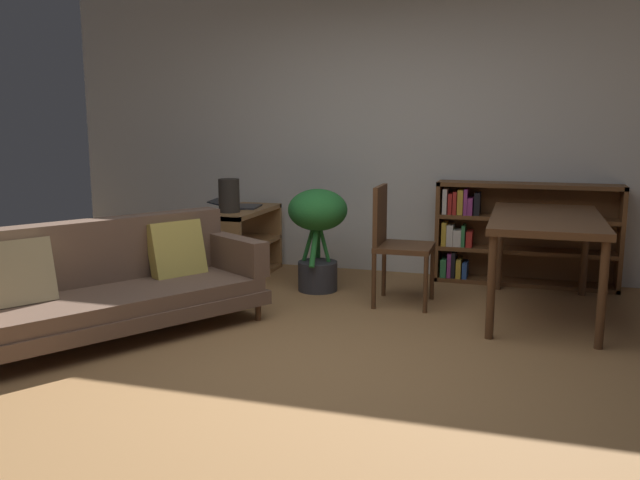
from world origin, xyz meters
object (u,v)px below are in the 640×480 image
Objects in this scene: dining_table at (546,226)px; media_console at (242,243)px; desk_speaker at (229,196)px; open_laptop at (238,205)px; potted_floor_plant at (318,226)px; fabric_couch at (107,283)px; bookshelf at (514,233)px; dining_chair_far at (395,238)px.

media_console is at bearing 169.91° from dining_table.
desk_speaker is (-0.01, -0.22, 0.47)m from media_console.
open_laptop is at bearing 101.04° from desk_speaker.
potted_floor_plant is 0.59× the size of dining_table.
bookshelf is at bearing 41.86° from fabric_couch.
bookshelf is at bearing 48.01° from dining_chair_far.
fabric_couch is 3.50m from bookshelf.
media_console is 2.72m from dining_table.
media_console is 0.64× the size of bookshelf.
desk_speaker is at bearing 170.12° from dining_chair_far.
dining_table is at bearing 25.65° from fabric_couch.
open_laptop is 2.79m from dining_table.
potted_floor_plant reaches higher than open_laptop.
bookshelf is at bearing 26.07° from potted_floor_plant.
bookshelf reaches higher than dining_table.
potted_floor_plant is at bearing -22.75° from open_laptop.
fabric_couch is at bearing -138.14° from bookshelf.
desk_speaker is at bearing 84.09° from fabric_couch.
dining_table is at bearing -10.09° from media_console.
dining_table is 1.13m from dining_chair_far.
media_console is 0.91m from potted_floor_plant.
desk_speaker is 0.20× the size of dining_table.
desk_speaker reaches higher than dining_table.
dining_chair_far is at bearing -131.99° from bookshelf.
dining_table is (2.83, 1.36, 0.32)m from fabric_couch.
bookshelf is (2.50, 0.40, -0.20)m from open_laptop.
media_console is (0.18, 1.83, -0.04)m from fabric_couch.
desk_speaker is (0.06, -0.32, 0.13)m from open_laptop.
potted_floor_plant is (0.84, -0.06, -0.23)m from desk_speaker.
fabric_couch is 2.45× the size of potted_floor_plant.
dining_chair_far is at bearing -179.08° from dining_table.
media_console is 2.05× the size of open_laptop.
desk_speaker is (0.17, 1.61, 0.43)m from fabric_couch.
desk_speaker is at bearing -163.55° from bookshelf.
fabric_couch is at bearing -95.91° from desk_speaker.
potted_floor_plant is 1.84m from dining_table.
fabric_couch is 1.84m from media_console.
dining_chair_far is at bearing -17.74° from media_console.
dining_table is (2.65, -0.47, 0.36)m from media_console.
open_laptop is 0.31× the size of bookshelf.
media_console is 1.15× the size of potted_floor_plant.
open_laptop is 0.33× the size of dining_table.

